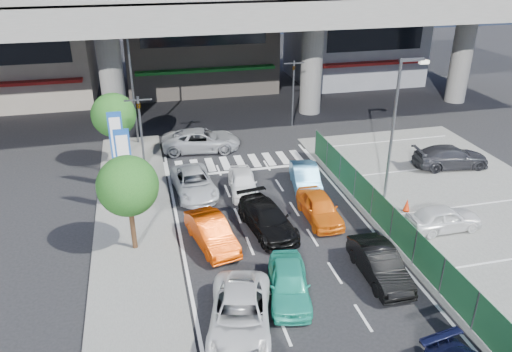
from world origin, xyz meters
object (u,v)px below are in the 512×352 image
object	(u,v)px
street_lamp_left	(134,79)
traffic_light_left	(140,117)
parked_sedan_white	(444,218)
taxi_orange_right	(320,207)
sedan_white_front_mid	(243,182)
tree_near	(128,186)
signboard_near	(124,159)
traffic_cone	(407,205)
wagon_silver_front_left	(194,183)
street_lamp_right	(397,119)
taxi_teal_mid	(289,283)
tree_far	(114,115)
crossing_wagon_silver	(201,140)
taxi_orange_left	(212,232)
parked_sedan_dgrey	(451,157)
signboard_far	(117,139)
sedan_white_mid_left	(240,314)
sedan_black_mid	(267,219)
kei_truck_front_right	(306,178)
hatch_black_mid_right	(380,264)
traffic_light_right	(294,77)

from	to	relation	value
street_lamp_left	traffic_light_left	bearing A→B (deg)	-88.80
traffic_light_left	parked_sedan_white	size ratio (longest dim) A/B	1.35
taxi_orange_right	sedan_white_front_mid	xyz separation A→B (m)	(-3.28, 3.94, -0.03)
tree_near	signboard_near	bearing A→B (deg)	92.87
parked_sedan_white	traffic_cone	distance (m)	2.32
traffic_light_left	wagon_silver_front_left	size ratio (longest dim) A/B	1.09
street_lamp_right	taxi_teal_mid	xyz separation A→B (m)	(-8.04, -7.05, -4.08)
tree_far	crossing_wagon_silver	world-z (taller)	tree_far
signboard_near	tree_far	distance (m)	6.54
taxi_orange_left	parked_sedan_dgrey	distance (m)	17.28
signboard_far	sedan_white_mid_left	bearing A→B (deg)	-71.97
street_lamp_right	parked_sedan_white	distance (m)	5.71
sedan_black_mid	street_lamp_right	bearing A→B (deg)	4.57
sedan_white_mid_left	kei_truck_front_right	size ratio (longest dim) A/B	1.19
taxi_teal_mid	parked_sedan_dgrey	world-z (taller)	parked_sedan_dgrey
taxi_orange_right	traffic_cone	distance (m)	4.90
taxi_orange_left	sedan_black_mid	world-z (taller)	taxi_orange_left
tree_near	parked_sedan_dgrey	size ratio (longest dim) A/B	0.99
hatch_black_mid_right	parked_sedan_white	size ratio (longest dim) A/B	1.08
street_lamp_left	wagon_silver_front_left	size ratio (longest dim) A/B	1.68
kei_truck_front_right	crossing_wagon_silver	world-z (taller)	crossing_wagon_silver
taxi_teal_mid	taxi_orange_right	xyz separation A→B (m)	(3.42, 5.73, 0.00)
traffic_light_right	crossing_wagon_silver	bearing A→B (deg)	-156.38
signboard_far	traffic_cone	size ratio (longest dim) A/B	6.55
hatch_black_mid_right	traffic_cone	distance (m)	6.47
parked_sedan_dgrey	traffic_cone	xyz separation A→B (m)	(-5.63, -4.64, -0.34)
taxi_teal_mid	traffic_cone	distance (m)	9.87
parked_sedan_white	sedan_white_mid_left	bearing A→B (deg)	110.97
tree_near	sedan_black_mid	xyz separation A→B (m)	(6.58, 0.19, -2.71)
taxi_teal_mid	wagon_silver_front_left	world-z (taller)	taxi_teal_mid
signboard_far	tree_near	distance (m)	7.03
tree_near	taxi_teal_mid	distance (m)	8.39
traffic_light_right	taxi_orange_left	xyz separation A→B (m)	(-8.86, -15.45, -3.25)
parked_sedan_white	street_lamp_left	bearing A→B (deg)	41.75
taxi_orange_left	traffic_cone	world-z (taller)	taxi_orange_left
signboard_far	crossing_wagon_silver	world-z (taller)	signboard_far
tree_far	sedan_white_front_mid	bearing A→B (deg)	-39.76
tree_near	sedan_black_mid	size ratio (longest dim) A/B	1.02
traffic_light_left	kei_truck_front_right	world-z (taller)	traffic_light_left
street_lamp_left	sedan_white_mid_left	size ratio (longest dim) A/B	1.61
hatch_black_mid_right	sedan_black_mid	xyz separation A→B (m)	(-3.76, 4.92, -0.01)
wagon_silver_front_left	parked_sedan_white	size ratio (longest dim) A/B	1.23
tree_near	sedan_white_front_mid	xyz separation A→B (m)	(6.27, 4.61, -2.73)
taxi_teal_mid	wagon_silver_front_left	size ratio (longest dim) A/B	0.85
traffic_light_left	taxi_teal_mid	distance (m)	14.47
traffic_light_right	parked_sedan_dgrey	distance (m)	13.00
traffic_cone	sedan_white_mid_left	bearing A→B (deg)	-147.71
traffic_light_right	traffic_cone	xyz separation A→B (m)	(1.94, -14.72, -3.52)
crossing_wagon_silver	tree_far	bearing A→B (deg)	107.00
crossing_wagon_silver	parked_sedan_white	distance (m)	17.08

